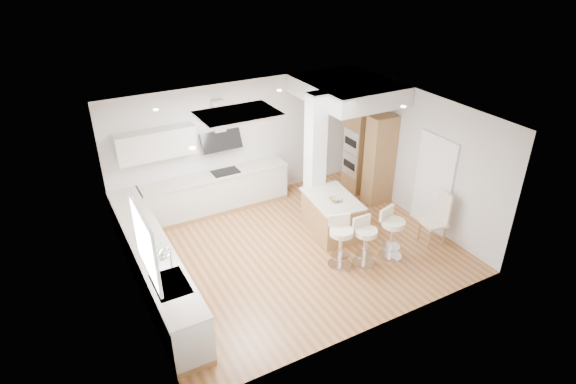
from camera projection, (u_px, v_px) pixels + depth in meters
ground at (293, 249)px, 9.60m from camera, size 6.00×6.00×0.00m
ceiling at (293, 249)px, 9.60m from camera, size 6.00×5.00×0.02m
wall_back at (240, 142)px, 10.87m from camera, size 6.00×0.04×2.80m
wall_left at (130, 229)px, 7.67m from camera, size 0.04×5.00×2.80m
wall_right at (417, 156)px, 10.21m from camera, size 0.04×5.00×2.80m
skylight at (238, 114)px, 8.42m from camera, size 4.10×2.10×0.06m
window_left at (145, 241)px, 6.85m from camera, size 0.06×1.28×1.07m
doorway_right at (433, 184)px, 9.93m from camera, size 0.05×1.00×2.10m
counter_left at (153, 264)px, 8.42m from camera, size 0.63×4.50×1.35m
counter_back at (208, 184)px, 10.60m from camera, size 3.62×0.63×2.50m
pillar at (315, 158)px, 10.12m from camera, size 0.35×0.35×2.80m
soffit at (347, 90)px, 10.34m from camera, size 1.78×2.20×0.40m
oven_column at (368, 154)px, 11.19m from camera, size 0.63×1.21×2.10m
peninsula at (331, 215)px, 9.98m from camera, size 1.03×1.43×0.88m
bar_stool_a at (341, 239)px, 8.89m from camera, size 0.58×0.58×1.02m
bar_stool_b at (365, 239)px, 8.94m from camera, size 0.44×0.44×0.98m
bar_stool_c at (391, 231)px, 9.14m from camera, size 0.58×0.58×1.03m
dining_chair at (438, 216)px, 9.57m from camera, size 0.49×0.49×1.12m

